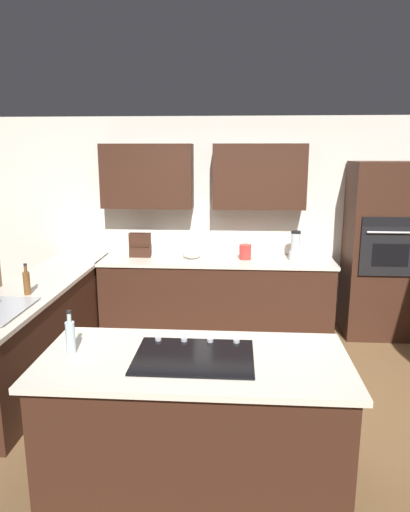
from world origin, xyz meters
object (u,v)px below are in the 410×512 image
at_px(oil_bottle, 70,336).
at_px(kettle, 245,252).
at_px(spice_rack, 140,245).
at_px(cooktop, 194,356).
at_px(mixing_bowl, 192,253).
at_px(dish_soap_bottle, 27,282).
at_px(wall_oven, 381,251).
at_px(blender, 295,248).

bearing_deg(oil_bottle, kettle, -112.82).
bearing_deg(oil_bottle, spice_rack, -87.48).
height_order(cooktop, mixing_bowl, mixing_bowl).
xyz_separation_m(kettle, dish_soap_bottle, (2.02, 1.57, 0.03)).
relative_size(kettle, oil_bottle, 0.61).
relative_size(mixing_bowl, oil_bottle, 0.80).
distance_m(wall_oven, mixing_bowl, 2.25).
distance_m(cooktop, dish_soap_bottle, 2.06).
distance_m(cooktop, kettle, 2.82).
bearing_deg(cooktop, dish_soap_bottle, -36.56).
height_order(cooktop, oil_bottle, oil_bottle).
distance_m(cooktop, spice_rack, 2.98).
relative_size(spice_rack, kettle, 1.66).
height_order(wall_oven, cooktop, wall_oven).
distance_m(spice_rack, oil_bottle, 2.83).
bearing_deg(cooktop, oil_bottle, -0.38).
bearing_deg(dish_soap_bottle, wall_oven, -157.18).
bearing_deg(wall_oven, dish_soap_bottle, 22.82).
relative_size(wall_oven, kettle, 11.51).
height_order(mixing_bowl, kettle, kettle).
bearing_deg(cooktop, spice_rack, -71.79).
height_order(wall_oven, dish_soap_bottle, wall_oven).
relative_size(blender, oil_bottle, 1.20).
relative_size(mixing_bowl, spice_rack, 0.79).
distance_m(mixing_bowl, oil_bottle, 2.84).
xyz_separation_m(wall_oven, mixing_bowl, (2.25, -0.05, -0.07)).
distance_m(wall_oven, kettle, 1.60).
height_order(dish_soap_bottle, oil_bottle, oil_bottle).
distance_m(wall_oven, blender, 1.00).
xyz_separation_m(wall_oven, oil_bottle, (2.78, 2.74, -0.02)).
relative_size(mixing_bowl, kettle, 1.32).
bearing_deg(kettle, mixing_bowl, 0.00).
height_order(wall_oven, blender, wall_oven).
relative_size(cooktop, blender, 2.15).
height_order(cooktop, spice_rack, spice_rack).
bearing_deg(spice_rack, wall_oven, 178.34).
relative_size(wall_oven, spice_rack, 6.92).
relative_size(wall_oven, dish_soap_bottle, 7.06).
bearing_deg(mixing_bowl, blender, -180.00).
relative_size(blender, spice_rack, 1.18).
relative_size(cooktop, oil_bottle, 2.57).
bearing_deg(wall_oven, cooktop, 54.38).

